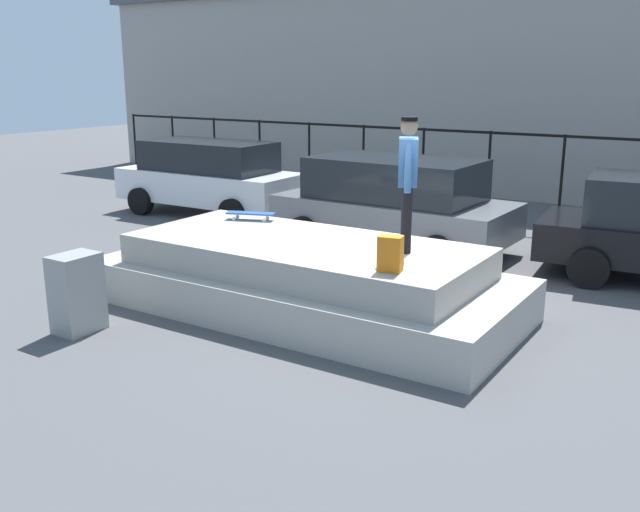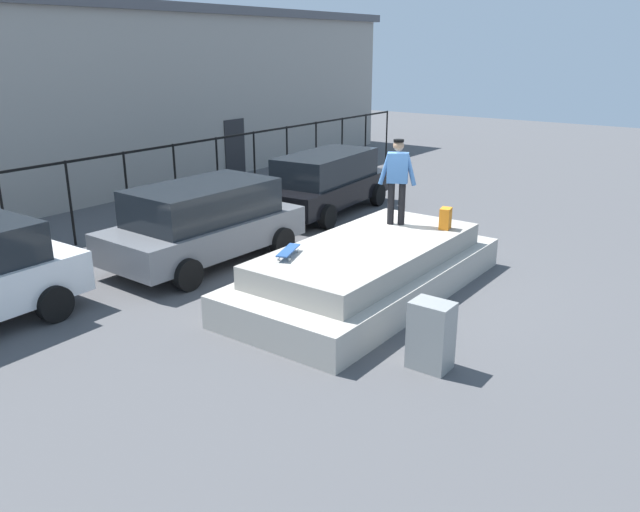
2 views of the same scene
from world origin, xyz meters
TOP-DOWN VIEW (x-y plane):
  - ground_plane at (0.00, 0.00)m, footprint 60.00×60.00m
  - concrete_ledge at (-0.86, -0.43)m, footprint 6.06×2.73m
  - skateboarder at (0.58, -0.17)m, footprint 0.42×0.73m
  - skateboard at (-2.37, 0.29)m, footprint 0.79×0.46m
  - backpack at (0.86, -1.15)m, footprint 0.32×0.26m
  - car_grey_hatchback_mid at (-1.41, 3.43)m, footprint 4.51×2.35m
  - car_black_hatchback_far at (3.70, 3.87)m, footprint 4.89×2.37m
  - utility_box at (-2.85, -2.76)m, footprint 0.44×0.60m
  - fence_row at (0.00, 6.83)m, footprint 24.06×0.06m
  - warehouse_building at (0.00, 12.82)m, footprint 31.77×6.32m

SIDE VIEW (x-z plane):
  - ground_plane at x=0.00m, z-range 0.00..0.00m
  - concrete_ledge at x=-0.86m, z-range -0.05..0.96m
  - utility_box at x=-2.85m, z-range 0.00..1.03m
  - car_black_hatchback_far at x=3.70m, z-range 0.06..1.74m
  - car_grey_hatchback_mid at x=-1.41m, z-range 0.05..1.78m
  - skateboard at x=-2.37m, z-range 1.04..1.16m
  - backpack at x=0.86m, z-range 1.00..1.43m
  - fence_row at x=0.00m, z-range 0.32..2.35m
  - skateboarder at x=0.58m, z-range 1.14..2.88m
  - warehouse_building at x=0.00m, z-range 0.01..5.83m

